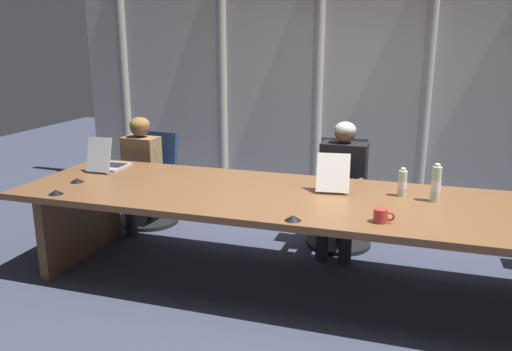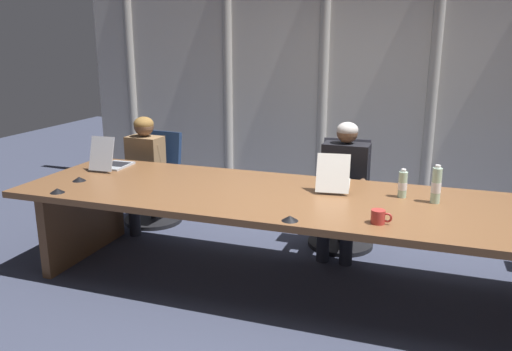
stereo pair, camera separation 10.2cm
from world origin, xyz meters
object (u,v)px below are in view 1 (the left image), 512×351
Objects in this scene: conference_mic_right_side at (77,180)px; conference_mic_middle at (56,192)px; person_left_mid at (342,180)px; water_bottle_primary at (436,184)px; office_chair_left_mid at (340,206)px; coffee_mug_near at (381,216)px; conference_mic_left_side at (293,218)px; water_bottle_secondary at (402,183)px; laptop_left_mid at (333,180)px; laptop_left_end at (108,163)px; office_chair_left_end at (151,190)px; person_left_end at (137,166)px.

conference_mic_middle is at bearing -79.90° from conference_mic_right_side.
water_bottle_primary is at bearing 49.51° from person_left_mid.
office_chair_left_mid reaches higher than coffee_mug_near.
water_bottle_primary is (0.78, -0.83, 0.51)m from office_chair_left_mid.
coffee_mug_near reaches higher than conference_mic_left_side.
person_left_mid is 2.37m from conference_mic_middle.
office_chair_left_mid is 0.83× the size of person_left_mid.
conference_mic_left_side is at bearing -10.68° from conference_mic_right_side.
conference_mic_right_side is (-2.43, 0.22, -0.03)m from coffee_mug_near.
conference_mic_middle is (-2.48, -0.74, -0.08)m from water_bottle_secondary.
laptop_left_mid is at bearing -1.73° from office_chair_left_mid.
conference_mic_right_side is (-1.89, 0.36, 0.00)m from conference_mic_left_side.
laptop_left_end is 0.84m from office_chair_left_end.
person_left_mid is 1.38m from conference_mic_left_side.
person_left_mid is (2.00, 0.56, -0.14)m from laptop_left_end.
laptop_left_end is 0.38× the size of person_left_end.
laptop_left_end is 0.86× the size of laptop_left_mid.
laptop_left_end is at bearing 4.69° from office_chair_left_end.
office_chair_left_end is 8.42× the size of conference_mic_right_side.
office_chair_left_end is 2.68m from water_bottle_secondary.
person_left_mid reaches higher than conference_mic_left_side.
laptop_left_mid is 2.07m from conference_mic_right_side.
conference_mic_left_side is 1.00× the size of conference_mic_right_side.
water_bottle_secondary is 1.00m from conference_mic_left_side.
coffee_mug_near is (0.43, -1.24, 0.12)m from person_left_mid.
office_chair_left_mid is (1.98, 0.71, -0.44)m from laptop_left_end.
laptop_left_mid is at bearing 82.05° from conference_mic_left_side.
conference_mic_middle is at bearing -54.37° from person_left_mid.
person_left_mid reaches higher than person_left_end.
person_left_mid is at bearing -76.18° from laptop_left_end.
office_chair_left_mid is at bearing 107.80° from coffee_mug_near.
water_bottle_primary is (2.77, -0.11, 0.07)m from laptop_left_end.
person_left_mid reaches higher than laptop_left_end.
coffee_mug_near is at bearing -99.39° from water_bottle_secondary.
conference_mic_right_side is (-2.77, -0.34, -0.11)m from water_bottle_primary.
conference_mic_right_side is at bearing 169.32° from conference_mic_left_side.
coffee_mug_near is 0.56m from conference_mic_left_side.
office_chair_left_end is at bearing 165.75° from person_left_end.
water_bottle_primary is (0.76, -0.67, 0.21)m from person_left_mid.
laptop_left_mid is at bearing 168.40° from water_bottle_primary.
conference_mic_right_side is at bearing 5.95° from person_left_end.
water_bottle_primary is 1.29× the size of water_bottle_secondary.
laptop_left_end is 0.46m from conference_mic_right_side.
laptop_left_end is 1.51× the size of water_bottle_primary.
conference_mic_middle is at bearing -177.30° from coffee_mug_near.
conference_mic_right_side is at bearing 178.13° from laptop_left_end.
laptop_left_end is 3.79× the size of conference_mic_left_side.
person_left_end reaches higher than conference_mic_right_side.
water_bottle_primary is at bearing 59.38° from coffee_mug_near.
person_left_mid is (2.00, -0.15, 0.31)m from office_chair_left_end.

